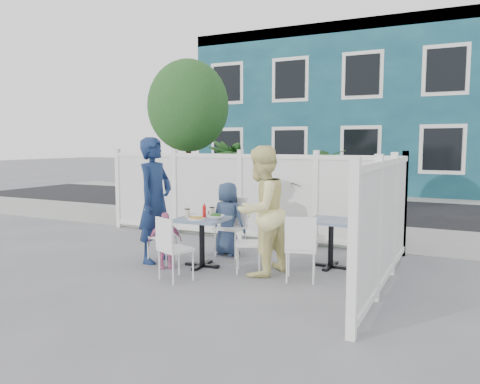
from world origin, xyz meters
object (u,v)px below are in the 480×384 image
at_px(chair_near, 171,244).
at_px(man, 155,200).
at_px(woman, 261,211).
at_px(toddler, 165,240).
at_px(chair_left, 158,230).
at_px(chair_back, 233,222).
at_px(chair_right, 254,238).
at_px(spare_table, 331,230).
at_px(utility_cabinet, 177,194).
at_px(boy, 228,219).
at_px(main_table, 202,229).

xyz_separation_m(chair_near, man, (-0.80, 0.75, 0.45)).
xyz_separation_m(woman, toddler, (-1.38, -0.30, -0.48)).
height_order(chair_left, chair_back, chair_back).
bearing_deg(chair_back, toddler, 66.70).
relative_size(chair_right, chair_back, 0.90).
relative_size(spare_table, woman, 0.40).
bearing_deg(chair_near, chair_left, 158.13).
bearing_deg(chair_near, woman, 63.71).
xyz_separation_m(chair_right, man, (-1.59, -0.12, 0.46)).
height_order(spare_table, woman, woman).
xyz_separation_m(spare_table, chair_left, (-2.44, -0.85, -0.06)).
relative_size(utility_cabinet, toddler, 1.44).
xyz_separation_m(chair_left, chair_right, (1.53, 0.14, -0.00)).
height_order(utility_cabinet, spare_table, utility_cabinet).
distance_m(chair_near, man, 1.19).
relative_size(spare_table, chair_right, 0.84).
xyz_separation_m(chair_back, man, (-0.86, -0.90, 0.41)).
xyz_separation_m(boy, toddler, (-0.45, -1.10, -0.18)).
distance_m(man, toddler, 0.68).
height_order(spare_table, chair_back, chair_back).
distance_m(chair_left, man, 0.46).
height_order(utility_cabinet, woman, woman).
relative_size(utility_cabinet, boy, 1.00).
bearing_deg(main_table, utility_cabinet, 128.18).
bearing_deg(spare_table, chair_right, -141.84).
xyz_separation_m(chair_near, toddler, (-0.46, 0.51, -0.08)).
bearing_deg(utility_cabinet, chair_near, -50.40).
xyz_separation_m(chair_right, chair_near, (-0.79, -0.87, 0.01)).
relative_size(main_table, spare_table, 1.02).
height_order(chair_near, man, man).
bearing_deg(chair_right, main_table, 72.16).
xyz_separation_m(utility_cabinet, main_table, (2.83, -3.60, -0.03)).
bearing_deg(toddler, chair_right, -22.92).
relative_size(utility_cabinet, chair_right, 1.41).
xyz_separation_m(spare_table, man, (-2.49, -0.83, 0.40)).
bearing_deg(spare_table, chair_near, -136.99).
bearing_deg(boy, chair_left, 54.19).
relative_size(main_table, chair_left, 0.86).
height_order(utility_cabinet, man, man).
distance_m(chair_left, chair_back, 1.22).
bearing_deg(boy, chair_right, 141.61).
height_order(chair_right, woman, woman).
bearing_deg(chair_left, man, -119.26).
height_order(utility_cabinet, main_table, utility_cabinet).
height_order(main_table, chair_left, chair_left).
bearing_deg(chair_right, toddler, 82.92).
relative_size(man, boy, 1.60).
bearing_deg(spare_table, utility_cabinet, 148.14).
bearing_deg(chair_right, chair_left, 71.96).
xyz_separation_m(main_table, chair_right, (0.80, 0.07, -0.07)).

